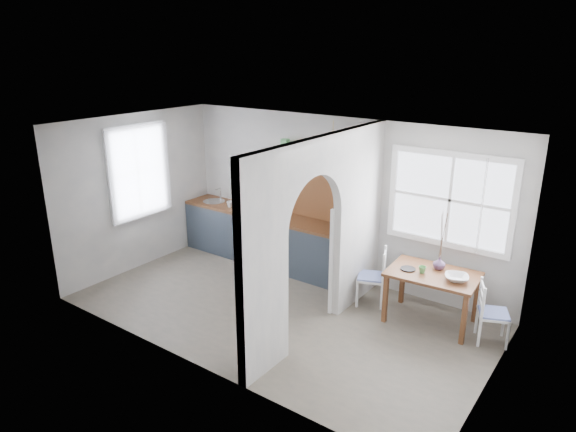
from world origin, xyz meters
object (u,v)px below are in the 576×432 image
Objects in this scene: chair_right at (494,313)px; kettle at (350,228)px; chair_left at (371,276)px; dining_table at (431,297)px; vase at (439,263)px.

kettle is (-2.22, 0.22, 0.61)m from chair_right.
kettle is at bearing -133.62° from chair_left.
vase is (0.01, 0.16, 0.45)m from dining_table.
kettle is 1.32× the size of vase.
chair_left is at bearing 175.80° from dining_table.
kettle reaches higher than dining_table.
chair_left is 0.78m from kettle.
dining_table is 6.78× the size of vase.
vase is (0.92, 0.15, 0.39)m from chair_left.
kettle is 1.42m from vase.
dining_table is at bearing 66.93° from chair_left.
chair_right is (1.74, -0.03, -0.02)m from chair_left.
chair_left is at bearing -17.50° from kettle.
chair_right is 4.72× the size of vase.
chair_left is 1.01m from vase.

